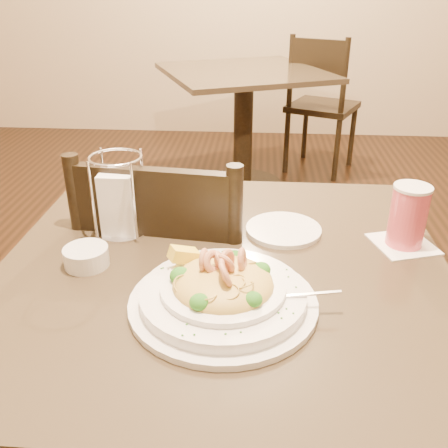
# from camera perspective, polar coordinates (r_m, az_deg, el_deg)

# --- Properties ---
(main_table) EXTENTS (0.90, 0.90, 0.76)m
(main_table) POSITION_cam_1_polar(r_m,az_deg,el_deg) (1.15, -0.08, -14.86)
(main_table) COLOR black
(main_table) RESTS_ON ground
(background_table) EXTENTS (1.18, 1.18, 0.76)m
(background_table) POSITION_cam_1_polar(r_m,az_deg,el_deg) (3.18, 2.24, 12.94)
(background_table) COLOR black
(background_table) RESTS_ON ground
(dining_chair_near) EXTENTS (0.46, 0.46, 0.93)m
(dining_chair_near) POSITION_cam_1_polar(r_m,az_deg,el_deg) (1.37, -5.54, -8.20)
(dining_chair_near) COLOR black
(dining_chair_near) RESTS_ON ground
(dining_chair_far) EXTENTS (0.56, 0.56, 0.93)m
(dining_chair_far) POSITION_cam_1_polar(r_m,az_deg,el_deg) (3.54, 11.02, 13.59)
(dining_chair_far) COLOR black
(dining_chair_far) RESTS_ON ground
(pasta_bowl) EXTENTS (0.37, 0.33, 0.11)m
(pasta_bowl) POSITION_cam_1_polar(r_m,az_deg,el_deg) (0.87, -0.14, -7.64)
(pasta_bowl) COLOR white
(pasta_bowl) RESTS_ON main_table
(drink_glass) EXTENTS (0.15, 0.15, 0.14)m
(drink_glass) POSITION_cam_1_polar(r_m,az_deg,el_deg) (1.11, 20.29, 0.81)
(drink_glass) COLOR white
(drink_glass) RESTS_ON main_table
(bread_basket) EXTENTS (0.21, 0.18, 0.05)m
(bread_basket) POSITION_cam_1_polar(r_m,az_deg,el_deg) (1.25, -4.98, 2.86)
(bread_basket) COLOR black
(bread_basket) RESTS_ON main_table
(napkin_caddy) EXTENTS (0.11, 0.11, 0.18)m
(napkin_caddy) POSITION_cam_1_polar(r_m,az_deg,el_deg) (1.11, -11.84, 2.65)
(napkin_caddy) COLOR silver
(napkin_caddy) RESTS_ON main_table
(side_plate) EXTENTS (0.19, 0.19, 0.01)m
(side_plate) POSITION_cam_1_polar(r_m,az_deg,el_deg) (1.13, 6.82, -0.65)
(side_plate) COLOR white
(side_plate) RESTS_ON main_table
(butter_ramekin) EXTENTS (0.11, 0.11, 0.04)m
(butter_ramekin) POSITION_cam_1_polar(r_m,az_deg,el_deg) (1.03, -15.46, -3.62)
(butter_ramekin) COLOR white
(butter_ramekin) RESTS_ON main_table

